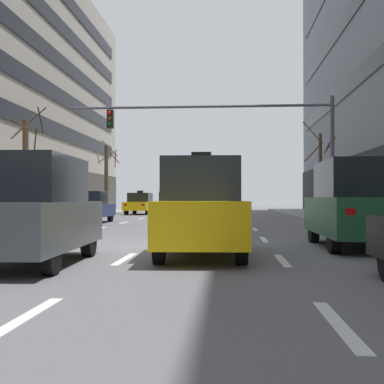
{
  "coord_description": "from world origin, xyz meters",
  "views": [
    {
      "loc": [
        2.1,
        -12.97,
        1.24
      ],
      "look_at": [
        -0.12,
        17.66,
        1.64
      ],
      "focal_mm": 46.31,
      "sensor_mm": 36.0,
      "label": 1
    }
  ],
  "objects_px": {
    "taxi_driving_3": "(141,204)",
    "car_parked_1": "(356,204)",
    "traffic_signal_0": "(241,131)",
    "car_driving_2": "(89,207)",
    "car_driving_1": "(32,211)",
    "street_tree_1": "(26,166)",
    "taxi_driving_0": "(201,208)",
    "street_tree_2": "(106,177)",
    "taxi_driving_4": "(173,205)",
    "street_tree_3": "(320,171)"
  },
  "relations": [
    {
      "from": "car_driving_2",
      "to": "car_parked_1",
      "type": "height_order",
      "value": "car_parked_1"
    },
    {
      "from": "car_parked_1",
      "to": "street_tree_1",
      "type": "height_order",
      "value": "street_tree_1"
    },
    {
      "from": "car_driving_1",
      "to": "taxi_driving_0",
      "type": "bearing_deg",
      "value": 26.33
    },
    {
      "from": "traffic_signal_0",
      "to": "street_tree_3",
      "type": "height_order",
      "value": "street_tree_3"
    },
    {
      "from": "taxi_driving_3",
      "to": "taxi_driving_4",
      "type": "xyz_separation_m",
      "value": [
        3.05,
        -4.87,
        0.0
      ]
    },
    {
      "from": "taxi_driving_3",
      "to": "car_parked_1",
      "type": "bearing_deg",
      "value": -68.53
    },
    {
      "from": "car_driving_2",
      "to": "street_tree_1",
      "type": "distance_m",
      "value": 3.69
    },
    {
      "from": "car_parked_1",
      "to": "street_tree_1",
      "type": "xyz_separation_m",
      "value": [
        -13.16,
        11.03,
        1.74
      ]
    },
    {
      "from": "taxi_driving_3",
      "to": "street_tree_1",
      "type": "xyz_separation_m",
      "value": [
        -3.18,
        -14.33,
        2.0
      ]
    },
    {
      "from": "taxi_driving_0",
      "to": "car_driving_1",
      "type": "height_order",
      "value": "taxi_driving_0"
    },
    {
      "from": "taxi_driving_4",
      "to": "street_tree_1",
      "type": "distance_m",
      "value": 11.5
    },
    {
      "from": "street_tree_1",
      "to": "car_parked_1",
      "type": "bearing_deg",
      "value": -39.97
    },
    {
      "from": "car_driving_2",
      "to": "traffic_signal_0",
      "type": "bearing_deg",
      "value": -15.35
    },
    {
      "from": "traffic_signal_0",
      "to": "taxi_driving_3",
      "type": "bearing_deg",
      "value": 115.24
    },
    {
      "from": "taxi_driving_4",
      "to": "traffic_signal_0",
      "type": "relative_size",
      "value": 0.38
    },
    {
      "from": "taxi_driving_4",
      "to": "car_driving_2",
      "type": "bearing_deg",
      "value": -110.55
    },
    {
      "from": "car_parked_1",
      "to": "street_tree_3",
      "type": "height_order",
      "value": "street_tree_3"
    },
    {
      "from": "taxi_driving_3",
      "to": "street_tree_1",
      "type": "distance_m",
      "value": 14.81
    },
    {
      "from": "taxi_driving_3",
      "to": "traffic_signal_0",
      "type": "distance_m",
      "value": 17.62
    },
    {
      "from": "taxi_driving_3",
      "to": "traffic_signal_0",
      "type": "relative_size",
      "value": 0.38
    },
    {
      "from": "taxi_driving_0",
      "to": "taxi_driving_3",
      "type": "xyz_separation_m",
      "value": [
        -6.2,
        27.51,
        -0.2
      ]
    },
    {
      "from": "taxi_driving_3",
      "to": "car_parked_1",
      "type": "xyz_separation_m",
      "value": [
        9.98,
        -25.36,
        0.27
      ]
    },
    {
      "from": "taxi_driving_0",
      "to": "street_tree_1",
      "type": "xyz_separation_m",
      "value": [
        -9.38,
        13.18,
        1.8
      ]
    },
    {
      "from": "street_tree_2",
      "to": "car_parked_1",
      "type": "bearing_deg",
      "value": -64.26
    },
    {
      "from": "taxi_driving_3",
      "to": "taxi_driving_4",
      "type": "bearing_deg",
      "value": -57.92
    },
    {
      "from": "taxi_driving_0",
      "to": "car_parked_1",
      "type": "xyz_separation_m",
      "value": [
        3.78,
        2.15,
        0.07
      ]
    },
    {
      "from": "car_parked_1",
      "to": "traffic_signal_0",
      "type": "distance_m",
      "value": 10.57
    },
    {
      "from": "taxi_driving_3",
      "to": "traffic_signal_0",
      "type": "bearing_deg",
      "value": -64.76
    },
    {
      "from": "street_tree_2",
      "to": "car_driving_1",
      "type": "bearing_deg",
      "value": -78.52
    },
    {
      "from": "car_driving_2",
      "to": "taxi_driving_0",
      "type": "bearing_deg",
      "value": -65.37
    },
    {
      "from": "car_driving_1",
      "to": "car_driving_2",
      "type": "bearing_deg",
      "value": 102.06
    },
    {
      "from": "taxi_driving_4",
      "to": "street_tree_3",
      "type": "bearing_deg",
      "value": -11.32
    },
    {
      "from": "taxi_driving_0",
      "to": "car_driving_1",
      "type": "bearing_deg",
      "value": -153.67
    },
    {
      "from": "car_driving_2",
      "to": "traffic_signal_0",
      "type": "distance_m",
      "value": 8.59
    },
    {
      "from": "taxi_driving_3",
      "to": "street_tree_3",
      "type": "distance_m",
      "value": 14.4
    },
    {
      "from": "street_tree_1",
      "to": "street_tree_2",
      "type": "relative_size",
      "value": 1.0
    },
    {
      "from": "car_parked_1",
      "to": "street_tree_2",
      "type": "height_order",
      "value": "street_tree_2"
    },
    {
      "from": "car_driving_1",
      "to": "traffic_signal_0",
      "type": "relative_size",
      "value": 0.36
    },
    {
      "from": "taxi_driving_0",
      "to": "traffic_signal_0",
      "type": "xyz_separation_m",
      "value": [
        1.17,
        11.88,
        3.26
      ]
    },
    {
      "from": "car_parked_1",
      "to": "traffic_signal_0",
      "type": "relative_size",
      "value": 0.38
    },
    {
      "from": "car_parked_1",
      "to": "taxi_driving_3",
      "type": "bearing_deg",
      "value": 111.47
    },
    {
      "from": "car_parked_1",
      "to": "street_tree_2",
      "type": "xyz_separation_m",
      "value": [
        -13.15,
        27.28,
        1.91
      ]
    },
    {
      "from": "taxi_driving_3",
      "to": "street_tree_1",
      "type": "height_order",
      "value": "street_tree_1"
    },
    {
      "from": "taxi_driving_4",
      "to": "car_parked_1",
      "type": "relative_size",
      "value": 1.0
    },
    {
      "from": "taxi_driving_0",
      "to": "car_parked_1",
      "type": "distance_m",
      "value": 4.35
    },
    {
      "from": "car_driving_1",
      "to": "street_tree_1",
      "type": "xyz_separation_m",
      "value": [
        -6.29,
        14.71,
        1.82
      ]
    },
    {
      "from": "taxi_driving_4",
      "to": "traffic_signal_0",
      "type": "distance_m",
      "value": 12.09
    },
    {
      "from": "traffic_signal_0",
      "to": "street_tree_2",
      "type": "xyz_separation_m",
      "value": [
        -10.55,
        17.55,
        -1.28
      ]
    },
    {
      "from": "car_driving_2",
      "to": "street_tree_2",
      "type": "height_order",
      "value": "street_tree_2"
    },
    {
      "from": "car_driving_1",
      "to": "street_tree_3",
      "type": "height_order",
      "value": "street_tree_3"
    }
  ]
}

